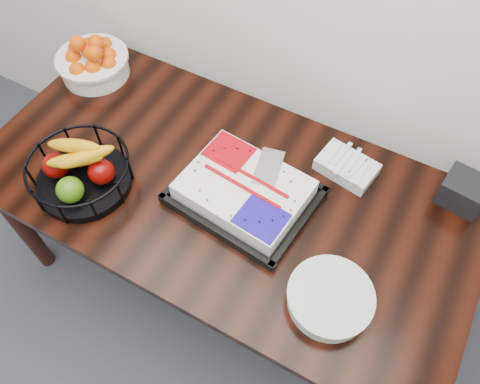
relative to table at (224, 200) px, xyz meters
The scene contains 7 objects.
table is the anchor object (origin of this frame).
cake_tray 0.16m from the table, ahead, with size 0.50×0.41×0.10m.
tangerine_bowl 0.82m from the table, 162.05° to the left, with size 0.30×0.30×0.19m.
fruit_basket 0.52m from the table, 152.65° to the right, with size 0.35×0.35×0.19m.
plate_stack 0.56m from the table, 23.55° to the right, with size 0.26×0.26×0.06m.
fork_bag 0.47m from the table, 37.78° to the left, with size 0.22×0.17×0.06m.
napkin_box 0.84m from the table, 24.99° to the left, with size 0.15×0.13×0.11m, color black.
Camera 1 is at (0.51, 1.20, 2.13)m, focal length 35.00 mm.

